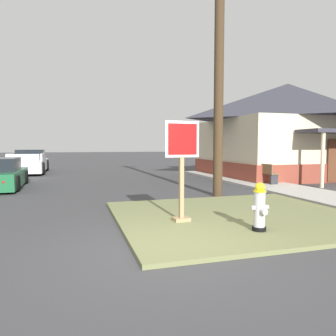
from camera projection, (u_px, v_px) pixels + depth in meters
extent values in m
plane|color=#3D3D3F|center=(168.00, 252.00, 5.21)|extent=(160.00, 160.00, 0.00)
cube|color=olive|center=(237.00, 216.00, 7.68)|extent=(5.80, 5.09, 0.08)
cube|color=#B2AFA8|center=(278.00, 188.00, 12.69)|extent=(2.20, 16.06, 0.12)
cylinder|color=black|center=(259.00, 229.00, 6.20)|extent=(0.28, 0.27, 0.08)
cylinder|color=#BCBCC1|center=(259.00, 209.00, 6.17)|extent=(0.22, 0.22, 0.69)
cylinder|color=yellow|center=(260.00, 191.00, 6.15)|extent=(0.25, 0.25, 0.03)
sphere|color=yellow|center=(260.00, 187.00, 6.14)|extent=(0.19, 0.19, 0.19)
cube|color=yellow|center=(260.00, 184.00, 6.14)|extent=(0.04, 0.04, 0.04)
cylinder|color=#BCBCC1|center=(253.00, 208.00, 6.13)|extent=(0.08, 0.09, 0.09)
cylinder|color=#BCBCC1|center=(266.00, 207.00, 6.21)|extent=(0.08, 0.09, 0.09)
cylinder|color=#BCBCC1|center=(264.00, 212.00, 6.02)|extent=(0.12, 0.09, 0.12)
cube|color=#A3845B|center=(181.00, 173.00, 6.92)|extent=(0.10, 0.10, 2.15)
cube|color=#A3845B|center=(181.00, 219.00, 7.00)|extent=(0.38, 0.30, 0.08)
cube|color=white|center=(182.00, 139.00, 6.82)|extent=(0.79, 0.06, 0.79)
cube|color=red|center=(183.00, 139.00, 6.81)|extent=(0.67, 0.05, 0.67)
cylinder|color=black|center=(137.00, 211.00, 8.40)|extent=(0.70, 0.70, 0.02)
cylinder|color=black|center=(25.00, 177.00, 14.42)|extent=(0.23, 0.62, 0.62)
cylinder|color=black|center=(16.00, 184.00, 11.91)|extent=(0.23, 0.62, 0.62)
sphere|color=white|center=(20.00, 172.00, 15.04)|extent=(0.14, 0.14, 0.14)
sphere|color=red|center=(4.00, 182.00, 11.08)|extent=(0.12, 0.12, 0.12)
cube|color=silver|center=(29.00, 165.00, 20.01)|extent=(1.94, 5.53, 0.68)
cube|color=black|center=(31.00, 155.00, 20.70)|extent=(1.69, 1.44, 0.68)
cube|color=silver|center=(11.00, 157.00, 18.78)|extent=(0.11, 2.32, 0.44)
cube|color=silver|center=(43.00, 157.00, 19.31)|extent=(0.11, 2.32, 0.44)
cube|color=silver|center=(23.00, 158.00, 17.38)|extent=(1.72, 0.11, 0.44)
cylinder|color=black|center=(18.00, 166.00, 21.33)|extent=(0.26, 0.76, 0.76)
cylinder|color=black|center=(46.00, 165.00, 21.85)|extent=(0.26, 0.76, 0.76)
cylinder|color=black|center=(9.00, 169.00, 18.17)|extent=(0.26, 0.76, 0.76)
cylinder|color=black|center=(42.00, 169.00, 18.70)|extent=(0.26, 0.76, 0.76)
cube|color=brown|center=(262.00, 172.00, 13.97)|extent=(0.56, 1.80, 0.06)
cube|color=brown|center=(259.00, 168.00, 13.89)|extent=(0.21, 1.77, 0.38)
cube|color=#2D2D33|center=(274.00, 179.00, 13.24)|extent=(0.36, 0.09, 0.41)
cube|color=#2D2D33|center=(251.00, 176.00, 14.74)|extent=(0.36, 0.09, 0.41)
cylinder|color=#42301E|center=(219.00, 69.00, 10.62)|extent=(0.33, 0.33, 8.70)
cube|color=brown|center=(286.00, 168.00, 18.20)|extent=(8.42, 7.17, 0.90)
cube|color=beige|center=(286.00, 141.00, 18.08)|extent=(8.25, 7.03, 2.27)
pyramid|color=#33333D|center=(287.00, 102.00, 17.92)|extent=(8.84, 7.53, 2.10)
cylinder|color=beige|center=(323.00, 159.00, 12.98)|extent=(0.16, 0.16, 2.38)
cube|color=brown|center=(336.00, 161.00, 14.71)|extent=(0.90, 0.06, 2.00)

